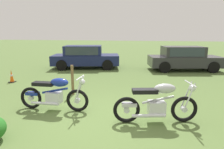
{
  "coord_description": "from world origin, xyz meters",
  "views": [
    {
      "loc": [
        1.49,
        -4.37,
        2.13
      ],
      "look_at": [
        -0.1,
        1.67,
        0.82
      ],
      "focal_mm": 30.68,
      "sensor_mm": 36.0,
      "label": 1
    }
  ],
  "objects_px": {
    "motorcycle_blue": "(54,94)",
    "motorcycle_silver": "(157,103)",
    "car_charcoal": "(183,57)",
    "traffic_cone": "(12,76)",
    "fence_post_wooden": "(73,80)",
    "car_navy": "(85,56)"
  },
  "relations": [
    {
      "from": "car_charcoal",
      "to": "fence_post_wooden",
      "type": "height_order",
      "value": "car_charcoal"
    },
    {
      "from": "fence_post_wooden",
      "to": "motorcycle_blue",
      "type": "bearing_deg",
      "value": -84.1
    },
    {
      "from": "motorcycle_blue",
      "to": "fence_post_wooden",
      "type": "bearing_deg",
      "value": 90.23
    },
    {
      "from": "motorcycle_blue",
      "to": "traffic_cone",
      "type": "bearing_deg",
      "value": 140.87
    },
    {
      "from": "motorcycle_blue",
      "to": "car_charcoal",
      "type": "xyz_separation_m",
      "value": [
        4.13,
        7.52,
        0.32
      ]
    },
    {
      "from": "car_navy",
      "to": "car_charcoal",
      "type": "bearing_deg",
      "value": -9.14
    },
    {
      "from": "motorcycle_blue",
      "to": "motorcycle_silver",
      "type": "distance_m",
      "value": 2.83
    },
    {
      "from": "motorcycle_silver",
      "to": "car_charcoal",
      "type": "distance_m",
      "value": 7.7
    },
    {
      "from": "motorcycle_silver",
      "to": "traffic_cone",
      "type": "bearing_deg",
      "value": 142.86
    },
    {
      "from": "motorcycle_blue",
      "to": "motorcycle_silver",
      "type": "xyz_separation_m",
      "value": [
        2.83,
        -0.06,
        0.01
      ]
    },
    {
      "from": "motorcycle_blue",
      "to": "car_charcoal",
      "type": "bearing_deg",
      "value": 55.56
    },
    {
      "from": "motorcycle_blue",
      "to": "fence_post_wooden",
      "type": "xyz_separation_m",
      "value": [
        -0.15,
        1.46,
        0.06
      ]
    },
    {
      "from": "motorcycle_blue",
      "to": "car_navy",
      "type": "relative_size",
      "value": 0.46
    },
    {
      "from": "car_navy",
      "to": "motorcycle_blue",
      "type": "bearing_deg",
      "value": -90.89
    },
    {
      "from": "fence_post_wooden",
      "to": "car_navy",
      "type": "bearing_deg",
      "value": 108.08
    },
    {
      "from": "traffic_cone",
      "to": "car_charcoal",
      "type": "bearing_deg",
      "value": 33.49
    },
    {
      "from": "car_charcoal",
      "to": "traffic_cone",
      "type": "distance_m",
      "value": 9.31
    },
    {
      "from": "motorcycle_blue",
      "to": "traffic_cone",
      "type": "xyz_separation_m",
      "value": [
        -3.62,
        2.39,
        -0.21
      ]
    },
    {
      "from": "car_navy",
      "to": "car_charcoal",
      "type": "height_order",
      "value": "same"
    },
    {
      "from": "car_charcoal",
      "to": "traffic_cone",
      "type": "bearing_deg",
      "value": -160.59
    },
    {
      "from": "car_charcoal",
      "to": "motorcycle_silver",
      "type": "bearing_deg",
      "value": -113.77
    },
    {
      "from": "motorcycle_silver",
      "to": "traffic_cone",
      "type": "relative_size",
      "value": 3.45
    }
  ]
}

